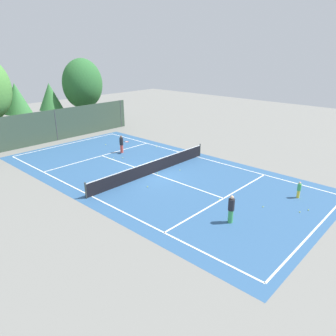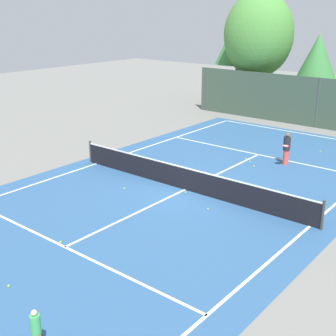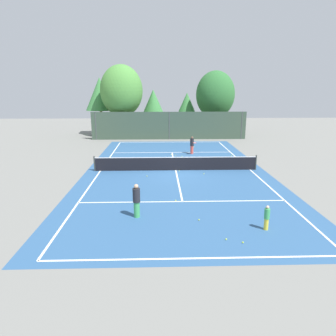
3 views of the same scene
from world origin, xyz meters
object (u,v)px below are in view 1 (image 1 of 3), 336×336
Objects in this scene: player_2 at (231,209)px; tennis_ball_6 at (152,161)px; tennis_ball_5 at (108,158)px; tennis_ball_10 at (123,158)px; tennis_ball_0 at (180,170)px; tennis_ball_11 at (300,212)px; player_0 at (122,144)px; tennis_ball_12 at (263,207)px; tennis_ball_1 at (308,210)px; tennis_ball_2 at (156,147)px; player_1 at (299,190)px; tennis_ball_9 at (219,199)px; tennis_ball_4 at (106,145)px; tennis_ball_7 at (157,173)px; tennis_ball_3 at (114,158)px; tennis_ball_8 at (147,187)px.

tennis_ball_6 is at bearing 67.79° from player_2.
player_2 is at bearing -112.21° from tennis_ball_6.
tennis_ball_10 is (0.90, -0.82, 0.00)m from tennis_ball_5.
tennis_ball_0 is at bearing -78.65° from tennis_ball_10.
tennis_ball_11 is (-0.54, -12.73, 0.00)m from tennis_ball_6.
player_0 is 24.22× the size of tennis_ball_12.
player_0 reaches higher than tennis_ball_1.
tennis_ball_5 is at bearing 174.00° from tennis_ball_2.
tennis_ball_0 is 1.00× the size of tennis_ball_12.
tennis_ball_1 is at bearing -31.59° from player_2.
tennis_ball_9 is at bearing 136.18° from player_1.
tennis_ball_2 is at bearing 3.30° from tennis_ball_10.
player_1 is at bearing -43.82° from tennis_ball_9.
tennis_ball_12 is (-2.73, 1.01, -0.53)m from player_1.
player_0 is 3.32m from tennis_ball_4.
tennis_ball_9 is 1.00× the size of tennis_ball_10.
player_1 is at bearing -20.20° from tennis_ball_12.
player_0 is at bearing 92.23° from tennis_ball_6.
tennis_ball_0 and tennis_ball_11 have the same top height.
tennis_ball_2 is at bearing 60.12° from player_2.
tennis_ball_9 is (-2.16, -12.10, -0.79)m from player_0.
tennis_ball_9 is at bearing -91.17° from tennis_ball_5.
tennis_ball_7 and tennis_ball_9 have the same top height.
tennis_ball_6 is 8.67m from tennis_ball_9.
player_2 is 13.82m from tennis_ball_5.
tennis_ball_10 is at bearing 76.51° from player_2.
tennis_ball_3 and tennis_ball_8 have the same top height.
tennis_ball_3 is at bearing -36.15° from tennis_ball_5.
tennis_ball_1 and tennis_ball_9 have the same top height.
tennis_ball_10 is (-1.12, 5.60, 0.00)m from tennis_ball_0.
tennis_ball_2 and tennis_ball_7 have the same top height.
tennis_ball_4 is 4.41m from tennis_ball_5.
tennis_ball_5 and tennis_ball_7 have the same top height.
player_1 reaches higher than tennis_ball_2.
player_2 is 24.36× the size of tennis_ball_12.
tennis_ball_1 is 1.00× the size of tennis_ball_2.
player_1 is 16.55× the size of tennis_ball_9.
tennis_ball_4 is at bearing 80.00° from tennis_ball_9.
player_2 is 3.00m from tennis_ball_12.
tennis_ball_3 is 1.00× the size of tennis_ball_7.
tennis_ball_3 is 1.00× the size of tennis_ball_10.
tennis_ball_2 is 1.00× the size of tennis_ball_4.
tennis_ball_0 is 6.73m from tennis_ball_5.
tennis_ball_8 is 7.69m from tennis_ball_12.
player_0 is 24.22× the size of tennis_ball_11.
player_2 is 13.61m from tennis_ball_3.
tennis_ball_6 is at bearing 82.74° from tennis_ball_12.
tennis_ball_12 is at bearing -87.76° from tennis_ball_7.
tennis_ball_3 is 15.75m from tennis_ball_11.
tennis_ball_0 is at bearing 66.46° from tennis_ball_9.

